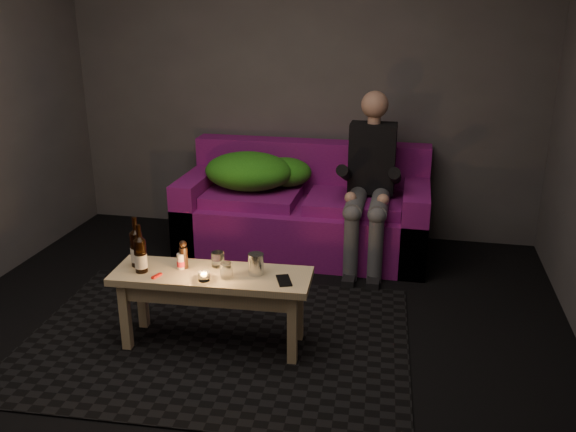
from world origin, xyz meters
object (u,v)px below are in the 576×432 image
Objects in this scene: sofa at (305,213)px; beer_bottle_b at (140,255)px; coffee_table at (212,286)px; person at (370,178)px; steel_cup at (256,264)px; beer_bottle_a at (137,248)px.

sofa is 6.84× the size of beer_bottle_b.
beer_bottle_b is (-0.40, -0.07, 0.19)m from coffee_table.
person reaches higher than beer_bottle_b.
beer_bottle_b is (-1.18, -1.51, -0.10)m from person.
sofa reaches higher than steel_cup.
coffee_table is at bearing -98.93° from sofa.
person is 4.35× the size of beer_bottle_a.
sofa is at bearing 68.72° from beer_bottle_b.
coffee_table is (-0.25, -1.60, 0.08)m from sofa.
beer_bottle_a is at bearing -113.99° from sofa.
steel_cup is at bearing 8.93° from coffee_table.
beer_bottle_a is (-0.46, 0.01, 0.19)m from coffee_table.
beer_bottle_b is at bearing -170.77° from steel_cup.
beer_bottle_b is at bearing -127.95° from person.
coffee_table is at bearing -118.36° from person.
sofa is at bearing 163.15° from person.
beer_bottle_a reaches higher than steel_cup.
coffee_table is 0.45m from beer_bottle_b.
beer_bottle_b reaches higher than coffee_table.
coffee_table is at bearing 9.42° from beer_bottle_b.
sofa is at bearing 90.08° from steel_cup.
beer_bottle_a is at bearing -177.67° from steel_cup.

